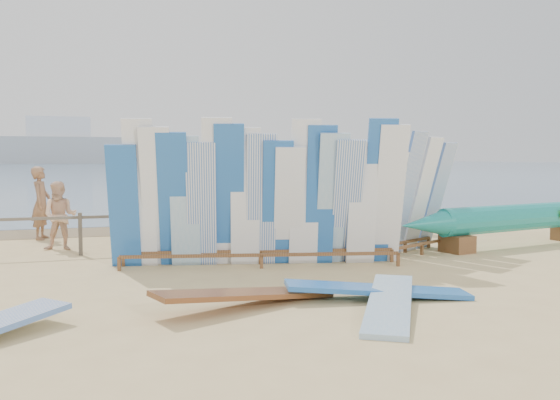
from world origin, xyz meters
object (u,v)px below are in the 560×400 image
object	(u,v)px
vendor_table	(363,241)
beach_chair_left	(202,232)
beachgoer_6	(184,206)
stroller	(265,222)
beachgoer_5	(151,199)
beachgoer_8	(347,204)
beachgoer_4	(218,208)
beachgoer_10	(427,197)
beachgoer_9	(331,197)
beachgoer_1	(41,203)
flat_board_d	(378,299)
flat_board_b	(390,311)
beachgoer_extra_0	(404,199)
flat_board_c	(247,307)
side_surfboard_rack	(415,199)
beachgoer_3	(173,203)
beachgoer_7	(246,200)
beach_chair_right	(216,230)
beachgoer_2	(60,216)
outrigger_canoe	(517,219)

from	to	relation	value
vendor_table	beach_chair_left	distance (m)	4.22
beachgoer_6	stroller	bearing A→B (deg)	-130.12
beachgoer_5	beachgoer_8	size ratio (longest dim) A/B	1.07
beachgoer_4	beachgoer_10	xyz separation A→B (m)	(6.48, 0.99, 0.10)
beachgoer_9	beachgoer_1	size ratio (longest dim) A/B	0.95
flat_board_d	beachgoer_9	world-z (taller)	beachgoer_9
beachgoer_4	beachgoer_6	world-z (taller)	beachgoer_6
vendor_table	flat_board_b	distance (m)	4.26
stroller	beachgoer_8	xyz separation A→B (m)	(2.30, 0.09, 0.41)
beachgoer_8	beachgoer_extra_0	xyz separation A→B (m)	(1.73, 0.05, 0.07)
flat_board_c	stroller	bearing A→B (deg)	-36.48
side_surfboard_rack	beachgoer_4	size ratio (longest dim) A/B	1.64
stroller	beachgoer_3	size ratio (longest dim) A/B	0.58
stroller	beachgoer_10	size ratio (longest dim) A/B	0.58
beachgoer_9	beachgoer_7	bearing A→B (deg)	-22.09
beachgoer_extra_0	beachgoer_10	bearing A→B (deg)	103.36
flat_board_c	beach_chair_left	size ratio (longest dim) A/B	3.19
beachgoer_7	beachgoer_8	bearing A→B (deg)	-92.20
flat_board_c	beachgoer_10	distance (m)	10.62
side_surfboard_rack	vendor_table	size ratio (longest dim) A/B	2.48
beach_chair_right	beachgoer_1	size ratio (longest dim) A/B	0.52
beachgoer_8	beach_chair_left	bearing A→B (deg)	-5.60
flat_board_d	beachgoer_10	size ratio (longest dim) A/B	1.51
beach_chair_left	beachgoer_2	distance (m)	3.26
flat_board_d	flat_board_b	bearing A→B (deg)	177.96
flat_board_c	beachgoer_3	size ratio (longest dim) A/B	1.49
flat_board_b	beachgoer_9	world-z (taller)	beachgoer_9
vendor_table	stroller	xyz separation A→B (m)	(-1.16, 3.29, 0.07)
beach_chair_left	beachgoer_5	distance (m)	2.78
flat_board_b	stroller	world-z (taller)	stroller
vendor_table	beach_chair_left	world-z (taller)	vendor_table
beachgoer_2	beach_chair_right	bearing A→B (deg)	16.26
flat_board_c	beachgoer_3	bearing A→B (deg)	-17.67
beach_chair_left	beachgoer_6	xyz separation A→B (m)	(-0.32, 0.67, 0.57)
beachgoer_9	beachgoer_1	world-z (taller)	beachgoer_1
outrigger_canoe	beachgoer_3	bearing A→B (deg)	142.70
flat_board_b	beachgoer_5	size ratio (longest dim) A/B	1.52
beach_chair_left	beachgoer_6	size ratio (longest dim) A/B	0.52
stroller	beachgoer_9	world-z (taller)	beachgoer_9
beachgoer_3	vendor_table	bearing A→B (deg)	-109.29
beachgoer_9	beach_chair_left	bearing A→B (deg)	-5.08
beachgoer_8	beachgoer_1	size ratio (longest dim) A/B	0.91
beach_chair_right	beachgoer_6	size ratio (longest dim) A/B	0.58
flat_board_d	beachgoer_6	size ratio (longest dim) A/B	1.65
side_surfboard_rack	beachgoer_1	distance (m)	9.12
beach_chair_right	beachgoer_6	xyz separation A→B (m)	(-0.66, 0.68, 0.54)
outrigger_canoe	beachgoer_4	size ratio (longest dim) A/B	4.32
beachgoer_4	vendor_table	bearing A→B (deg)	118.40
beach_chair_right	beachgoer_7	world-z (taller)	beachgoer_7
stroller	beachgoer_4	world-z (taller)	beachgoer_4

